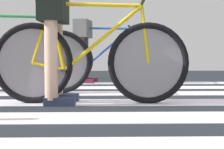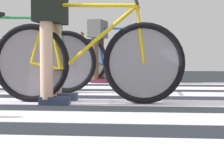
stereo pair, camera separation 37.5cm
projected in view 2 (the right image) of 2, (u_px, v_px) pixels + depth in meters
ground at (76, 100)px, 3.35m from camera, size 18.00×14.00×0.02m
crosswalk_markings at (67, 102)px, 3.08m from camera, size 5.47×5.02×0.00m
bicycle_1_of_4 at (86, 60)px, 3.00m from camera, size 1.74×0.52×0.93m
cyclist_1_of_4 at (52, 31)px, 3.02m from camera, size 0.32×0.42×0.99m
bicycle_2_of_4 at (23, 59)px, 3.92m from camera, size 1.74×0.52×0.93m
bicycle_3_of_4 at (117, 59)px, 5.38m from camera, size 1.71×0.56×0.93m
cyclist_3_of_4 at (98, 42)px, 5.45m from camera, size 0.38×0.45×1.01m
bicycle_4_of_4 at (59, 59)px, 6.58m from camera, size 1.73×0.52×0.93m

